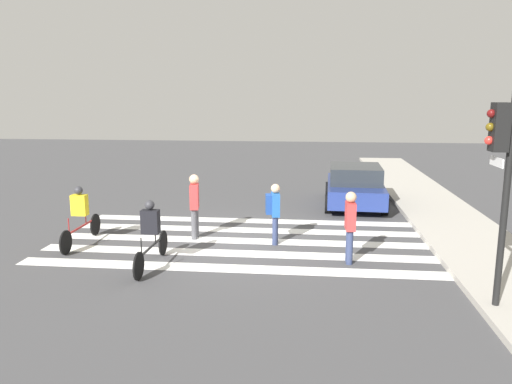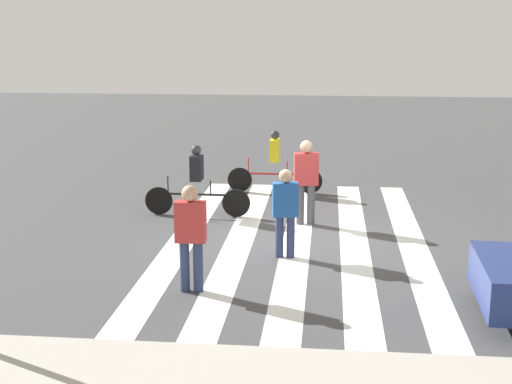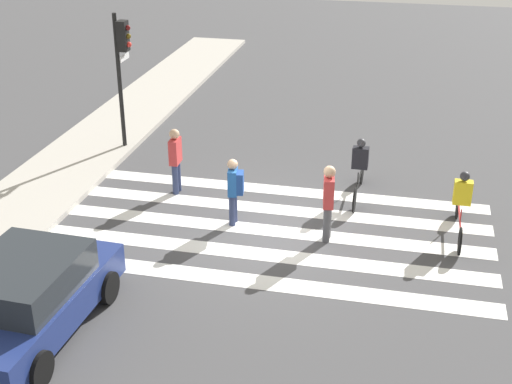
{
  "view_description": "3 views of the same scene",
  "coord_description": "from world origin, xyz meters",
  "px_view_note": "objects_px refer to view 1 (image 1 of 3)",
  "views": [
    {
      "loc": [
        13.05,
        1.8,
        3.93
      ],
      "look_at": [
        -0.68,
        0.38,
        1.24
      ],
      "focal_mm": 35.0,
      "sensor_mm": 36.0,
      "label": 1
    },
    {
      "loc": [
        -0.56,
        13.31,
        4.1
      ],
      "look_at": [
        0.75,
        0.44,
        1.08
      ],
      "focal_mm": 50.0,
      "sensor_mm": 36.0,
      "label": 2
    },
    {
      "loc": [
        -14.29,
        -2.84,
        7.81
      ],
      "look_at": [
        -0.24,
        0.34,
        1.07
      ],
      "focal_mm": 50.0,
      "sensor_mm": 36.0,
      "label": 3
    }
  ],
  "objects_px": {
    "cyclist_near_curb": "(80,213)",
    "cyclist_far_lane": "(151,231)",
    "pedestrian_adult_blue_shirt": "(274,209)",
    "pedestrian_adult_tall_backpack": "(350,223)",
    "traffic_light": "(501,161)",
    "pedestrian_adult_yellow_jacket": "(195,203)",
    "car_parked_far_curb": "(355,186)"
  },
  "relations": [
    {
      "from": "pedestrian_adult_tall_backpack",
      "to": "car_parked_far_curb",
      "type": "height_order",
      "value": "pedestrian_adult_tall_backpack"
    },
    {
      "from": "pedestrian_adult_tall_backpack",
      "to": "cyclist_far_lane",
      "type": "xyz_separation_m",
      "value": [
        0.75,
        -4.58,
        -0.11
      ]
    },
    {
      "from": "pedestrian_adult_yellow_jacket",
      "to": "cyclist_far_lane",
      "type": "bearing_deg",
      "value": -19.82
    },
    {
      "from": "car_parked_far_curb",
      "to": "cyclist_far_lane",
      "type": "bearing_deg",
      "value": -34.38
    },
    {
      "from": "pedestrian_adult_yellow_jacket",
      "to": "cyclist_far_lane",
      "type": "height_order",
      "value": "pedestrian_adult_yellow_jacket"
    },
    {
      "from": "pedestrian_adult_yellow_jacket",
      "to": "cyclist_near_curb",
      "type": "distance_m",
      "value": 3.03
    },
    {
      "from": "cyclist_near_curb",
      "to": "cyclist_far_lane",
      "type": "xyz_separation_m",
      "value": [
        1.53,
        2.42,
        0.0
      ]
    },
    {
      "from": "pedestrian_adult_blue_shirt",
      "to": "cyclist_near_curb",
      "type": "xyz_separation_m",
      "value": [
        0.58,
        -5.11,
        -0.1
      ]
    },
    {
      "from": "pedestrian_adult_blue_shirt",
      "to": "cyclist_far_lane",
      "type": "height_order",
      "value": "pedestrian_adult_blue_shirt"
    },
    {
      "from": "traffic_light",
      "to": "car_parked_far_curb",
      "type": "xyz_separation_m",
      "value": [
        -8.82,
        -1.65,
        -2.06
      ]
    },
    {
      "from": "pedestrian_adult_blue_shirt",
      "to": "pedestrian_adult_yellow_jacket",
      "type": "distance_m",
      "value": 2.24
    },
    {
      "from": "traffic_light",
      "to": "car_parked_far_curb",
      "type": "bearing_deg",
      "value": -169.43
    },
    {
      "from": "pedestrian_adult_blue_shirt",
      "to": "pedestrian_adult_tall_backpack",
      "type": "height_order",
      "value": "pedestrian_adult_tall_backpack"
    },
    {
      "from": "cyclist_near_curb",
      "to": "cyclist_far_lane",
      "type": "relative_size",
      "value": 1.01
    },
    {
      "from": "traffic_light",
      "to": "cyclist_far_lane",
      "type": "relative_size",
      "value": 1.7
    },
    {
      "from": "pedestrian_adult_blue_shirt",
      "to": "pedestrian_adult_tall_backpack",
      "type": "relative_size",
      "value": 0.95
    },
    {
      "from": "pedestrian_adult_yellow_jacket",
      "to": "cyclist_far_lane",
      "type": "xyz_separation_m",
      "value": [
        2.41,
        -0.48,
        -0.16
      ]
    },
    {
      "from": "pedestrian_adult_yellow_jacket",
      "to": "pedestrian_adult_tall_backpack",
      "type": "height_order",
      "value": "pedestrian_adult_yellow_jacket"
    },
    {
      "from": "pedestrian_adult_blue_shirt",
      "to": "cyclist_near_curb",
      "type": "bearing_deg",
      "value": -92.52
    },
    {
      "from": "traffic_light",
      "to": "pedestrian_adult_yellow_jacket",
      "type": "distance_m",
      "value": 7.87
    },
    {
      "from": "traffic_light",
      "to": "pedestrian_adult_yellow_jacket",
      "type": "relative_size",
      "value": 2.22
    },
    {
      "from": "traffic_light",
      "to": "pedestrian_adult_tall_backpack",
      "type": "xyz_separation_m",
      "value": [
        -2.51,
        -2.33,
        -1.83
      ]
    },
    {
      "from": "pedestrian_adult_tall_backpack",
      "to": "pedestrian_adult_blue_shirt",
      "type": "bearing_deg",
      "value": -127.81
    },
    {
      "from": "pedestrian_adult_tall_backpack",
      "to": "cyclist_near_curb",
      "type": "distance_m",
      "value": 7.04
    },
    {
      "from": "traffic_light",
      "to": "car_parked_far_curb",
      "type": "height_order",
      "value": "traffic_light"
    },
    {
      "from": "cyclist_far_lane",
      "to": "pedestrian_adult_yellow_jacket",
      "type": "bearing_deg",
      "value": 169.78
    },
    {
      "from": "pedestrian_adult_blue_shirt",
      "to": "traffic_light",
      "type": "bearing_deg",
      "value": 38.33
    },
    {
      "from": "cyclist_far_lane",
      "to": "pedestrian_adult_blue_shirt",
      "type": "bearing_deg",
      "value": 129.23
    },
    {
      "from": "cyclist_near_curb",
      "to": "car_parked_far_curb",
      "type": "height_order",
      "value": "cyclist_near_curb"
    },
    {
      "from": "pedestrian_adult_yellow_jacket",
      "to": "car_parked_far_curb",
      "type": "bearing_deg",
      "value": 125.66
    },
    {
      "from": "pedestrian_adult_blue_shirt",
      "to": "car_parked_far_curb",
      "type": "height_order",
      "value": "pedestrian_adult_blue_shirt"
    },
    {
      "from": "traffic_light",
      "to": "pedestrian_adult_blue_shirt",
      "type": "relative_size",
      "value": 2.46
    }
  ]
}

